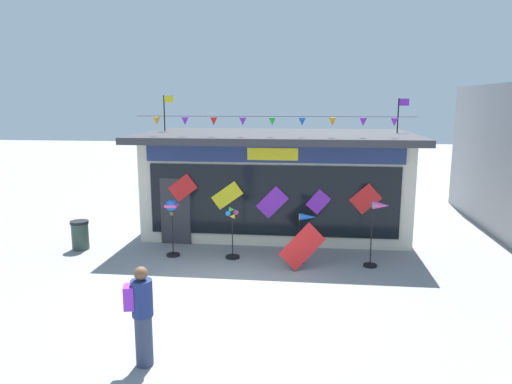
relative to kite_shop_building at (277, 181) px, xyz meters
The scene contains 9 objects.
ground_plane 5.91m from the kite_shop_building, 98.15° to the right, with size 80.00×80.00×0.00m, color gray.
kite_shop_building is the anchor object (origin of this frame).
wind_spinner_far_left 4.16m from the kite_shop_building, 130.22° to the right, with size 0.37×0.37×1.60m.
wind_spinner_left 3.45m from the kite_shop_building, 107.39° to the right, with size 0.39×0.39×1.45m.
wind_spinner_center_left 3.54m from the kite_shop_building, 73.64° to the right, with size 0.59×0.30×1.36m.
wind_spinner_center_right 4.45m from the kite_shop_building, 50.43° to the right, with size 0.60×0.35×1.75m.
person_near_camera 8.83m from the kite_shop_building, 100.20° to the right, with size 0.48×0.37×1.68m.
trash_bin 6.34m from the kite_shop_building, 152.69° to the right, with size 0.52×0.52×0.84m.
display_kite_on_ground 4.07m from the kite_shop_building, 76.52° to the right, with size 0.62×0.03×1.13m, color red.
Camera 1 is at (1.88, -9.89, 4.23)m, focal length 33.40 mm.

